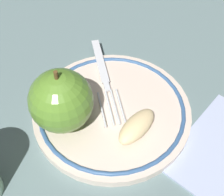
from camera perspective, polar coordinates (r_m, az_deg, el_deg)
ground_plane at (r=0.44m, az=-1.05°, el=-5.07°), size 2.00×2.00×0.00m
plate at (r=0.44m, az=0.00°, el=-2.27°), size 0.22×0.22×0.02m
apple_red_whole at (r=0.40m, az=-9.29°, el=-0.49°), size 0.08×0.08×0.09m
apple_slice_front at (r=0.41m, az=4.54°, el=-5.18°), size 0.07×0.06×0.02m
fork at (r=0.47m, az=-1.47°, el=4.12°), size 0.05×0.18×0.00m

